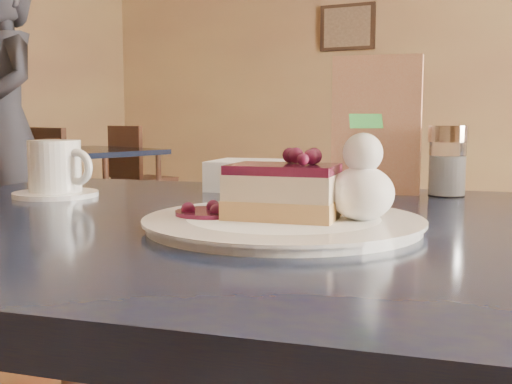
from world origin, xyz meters
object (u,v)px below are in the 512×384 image
at_px(main_table, 294,286).
at_px(bg_table_far_left, 92,235).
at_px(coffee_set, 56,171).
at_px(cheesecake_slice, 283,192).
at_px(patron, 6,122).
at_px(dessert_plate, 283,223).

distance_m(main_table, bg_table_far_left, 4.05).
bearing_deg(coffee_set, cheesecake_slice, -13.38).
relative_size(cheesecake_slice, bg_table_far_left, 0.08).
bearing_deg(patron, coffee_set, -16.64).
bearing_deg(bg_table_far_left, main_table, -31.64).
relative_size(cheesecake_slice, coffee_set, 0.95).
height_order(coffee_set, patron, patron).
xyz_separation_m(dessert_plate, patron, (-2.77, 2.09, 0.09)).
bearing_deg(main_table, patron, 134.31).
bearing_deg(patron, bg_table_far_left, 118.14).
height_order(main_table, bg_table_far_left, main_table).
relative_size(main_table, bg_table_far_left, 0.83).
distance_m(coffee_set, bg_table_far_left, 3.73).
distance_m(dessert_plate, cheesecake_slice, 0.04).
relative_size(main_table, dessert_plate, 4.34).
relative_size(main_table, patron, 0.78).
xyz_separation_m(cheesecake_slice, bg_table_far_left, (-2.83, 2.89, -0.76)).
distance_m(main_table, dessert_plate, 0.10).
bearing_deg(patron, main_table, -12.52).
height_order(main_table, cheesecake_slice, cheesecake_slice).
bearing_deg(bg_table_far_left, patron, -72.24).
xyz_separation_m(cheesecake_slice, coffee_set, (-0.45, 0.11, -0.00)).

